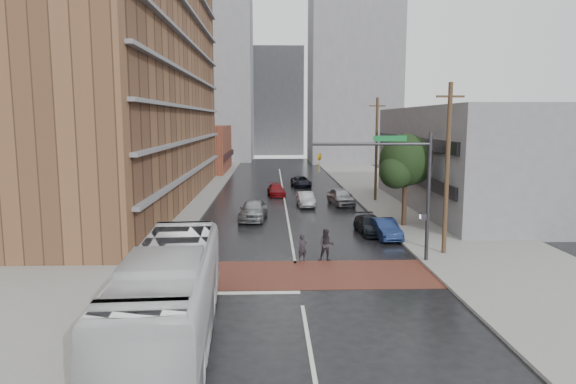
{
  "coord_description": "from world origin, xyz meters",
  "views": [
    {
      "loc": [
        -1.31,
        -25.01,
        7.9
      ],
      "look_at": [
        -0.29,
        6.13,
        3.5
      ],
      "focal_mm": 32.0,
      "sensor_mm": 36.0,
      "label": 1
    }
  ],
  "objects": [
    {
      "name": "car_parked_near",
      "position": [
        6.3,
        8.43,
        0.66
      ],
      "size": [
        1.73,
        4.1,
        1.32
      ],
      "primitive_type": "imported",
      "rotation": [
        0.0,
        0.0,
        0.08
      ],
      "color": "#15244B",
      "rests_on": "ground"
    },
    {
      "name": "street_tree",
      "position": [
        8.52,
        12.03,
        4.73
      ],
      "size": [
        4.2,
        4.1,
        6.9
      ],
      "color": "#332319",
      "rests_on": "ground"
    },
    {
      "name": "sidewalk_east",
      "position": [
        11.5,
        25.0,
        0.07
      ],
      "size": [
        9.0,
        90.0,
        0.15
      ],
      "primitive_type": "cube",
      "color": "gray",
      "rests_on": "ground"
    },
    {
      "name": "car_parked_far",
      "position": [
        5.2,
        22.23,
        0.78
      ],
      "size": [
        2.49,
        4.8,
        1.56
      ],
      "primitive_type": "imported",
      "rotation": [
        0.0,
        0.0,
        0.14
      ],
      "color": "#A7A9AF",
      "rests_on": "ground"
    },
    {
      "name": "distant_tower_east",
      "position": [
        14.0,
        72.0,
        18.0
      ],
      "size": [
        16.0,
        14.0,
        36.0
      ],
      "primitive_type": "cube",
      "color": "gray",
      "rests_on": "ground"
    },
    {
      "name": "car_travel_c",
      "position": [
        -0.79,
        28.19,
        0.6
      ],
      "size": [
        2.08,
        4.26,
        1.19
      ],
      "primitive_type": "imported",
      "rotation": [
        0.0,
        0.0,
        0.1
      ],
      "color": "maroon",
      "rests_on": "ground"
    },
    {
      "name": "pedestrian_a",
      "position": [
        0.43,
        3.0,
        0.76
      ],
      "size": [
        0.65,
        0.54,
        1.52
      ],
      "primitive_type": "imported",
      "rotation": [
        0.0,
        0.0,
        0.38
      ],
      "color": "black",
      "rests_on": "ground"
    },
    {
      "name": "storefront_west",
      "position": [
        -12.0,
        54.0,
        3.5
      ],
      "size": [
        8.0,
        16.0,
        7.0
      ],
      "primitive_type": "cube",
      "color": "brown",
      "rests_on": "ground"
    },
    {
      "name": "utility_pole_near",
      "position": [
        8.8,
        4.0,
        5.14
      ],
      "size": [
        1.6,
        0.26,
        10.0
      ],
      "color": "#473321",
      "rests_on": "ground"
    },
    {
      "name": "car_travel_a",
      "position": [
        -2.75,
        15.07,
        0.84
      ],
      "size": [
        2.45,
        5.08,
        1.67
      ],
      "primitive_type": "imported",
      "rotation": [
        0.0,
        0.0,
        -0.1
      ],
      "color": "#979A9E",
      "rests_on": "ground"
    },
    {
      "name": "distant_tower_center",
      "position": [
        0.0,
        95.0,
        12.0
      ],
      "size": [
        12.0,
        10.0,
        24.0
      ],
      "primitive_type": "cube",
      "color": "gray",
      "rests_on": "ground"
    },
    {
      "name": "sidewalk_west",
      "position": [
        -11.5,
        25.0,
        0.07
      ],
      "size": [
        9.0,
        90.0,
        0.15
      ],
      "primitive_type": "cube",
      "color": "gray",
      "rests_on": "ground"
    },
    {
      "name": "pedestrian_b",
      "position": [
        1.77,
        3.0,
        0.91
      ],
      "size": [
        0.96,
        0.78,
        1.83
      ],
      "primitive_type": "imported",
      "rotation": [
        0.0,
        0.0,
        -0.1
      ],
      "color": "black",
      "rests_on": "ground"
    },
    {
      "name": "utility_pole_far",
      "position": [
        8.8,
        24.0,
        5.14
      ],
      "size": [
        1.6,
        0.26,
        10.0
      ],
      "color": "#473321",
      "rests_on": "ground"
    },
    {
      "name": "transit_bus",
      "position": [
        -4.94,
        -7.38,
        1.73
      ],
      "size": [
        3.59,
        12.56,
        3.46
      ],
      "primitive_type": "imported",
      "rotation": [
        0.0,
        0.0,
        0.06
      ],
      "color": "silver",
      "rests_on": "ground"
    },
    {
      "name": "car_travel_b",
      "position": [
        1.82,
        21.38,
        0.67
      ],
      "size": [
        1.66,
        4.13,
        1.34
      ],
      "primitive_type": "imported",
      "rotation": [
        0.0,
        0.0,
        0.06
      ],
      "color": "#ADAFB5",
      "rests_on": "ground"
    },
    {
      "name": "signal_mast",
      "position": [
        5.85,
        2.5,
        4.73
      ],
      "size": [
        6.5,
        0.3,
        7.2
      ],
      "color": "#2D2D33",
      "rests_on": "ground"
    },
    {
      "name": "suv_travel",
      "position": [
        2.22,
        35.3,
        0.61
      ],
      "size": [
        2.46,
        4.6,
        1.23
      ],
      "primitive_type": "imported",
      "rotation": [
        0.0,
        0.0,
        0.1
      ],
      "color": "black",
      "rests_on": "ground"
    },
    {
      "name": "distant_tower_west",
      "position": [
        -14.0,
        78.0,
        16.0
      ],
      "size": [
        18.0,
        16.0,
        32.0
      ],
      "primitive_type": "cube",
      "color": "gray",
      "rests_on": "ground"
    },
    {
      "name": "apartment_block",
      "position": [
        -14.0,
        24.0,
        14.0
      ],
      "size": [
        10.0,
        44.0,
        28.0
      ],
      "primitive_type": "cube",
      "color": "brown",
      "rests_on": "ground"
    },
    {
      "name": "building_east",
      "position": [
        16.5,
        20.0,
        4.5
      ],
      "size": [
        11.0,
        26.0,
        9.0
      ],
      "primitive_type": "cube",
      "color": "gray",
      "rests_on": "ground"
    },
    {
      "name": "car_parked_mid",
      "position": [
        5.59,
        10.0,
        0.61
      ],
      "size": [
        2.0,
        4.3,
        1.22
      ],
      "primitive_type": "imported",
      "rotation": [
        0.0,
        0.0,
        0.07
      ],
      "color": "black",
      "rests_on": "ground"
    },
    {
      "name": "ground",
      "position": [
        0.0,
        0.0,
        0.0
      ],
      "size": [
        160.0,
        160.0,
        0.0
      ],
      "primitive_type": "plane",
      "color": "black",
      "rests_on": "ground"
    },
    {
      "name": "crosswalk",
      "position": [
        0.0,
        0.5,
        0.01
      ],
      "size": [
        14.0,
        5.0,
        0.02
      ],
      "primitive_type": "cube",
      "color": "maroon",
      "rests_on": "ground"
    }
  ]
}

